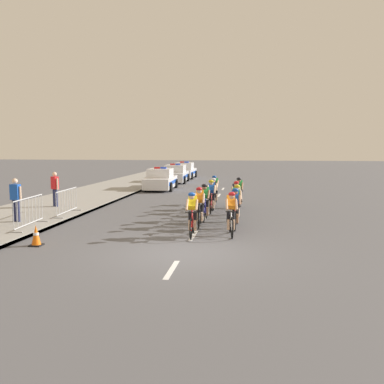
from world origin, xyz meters
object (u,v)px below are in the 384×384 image
Objects in this scene: cyclist_ninth at (213,193)px; spectator_closest at (55,187)px; cyclist_third at (200,206)px; cyclist_fourth at (235,207)px; police_car_third at (184,171)px; crowd_barrier_front at (29,212)px; cyclist_seventh at (211,195)px; police_car_nearest at (161,180)px; cyclist_lead at (192,213)px; cyclist_fifth at (205,201)px; cyclist_eleventh at (215,189)px; spectator_back at (16,197)px; cyclist_tenth at (239,192)px; cyclist_second at (231,213)px; police_car_second at (175,174)px; cyclist_sixth at (236,202)px; traffic_cone_near at (36,236)px; crowd_barrier_middle at (67,202)px; cyclist_eighth at (236,197)px.

spectator_closest reaches higher than cyclist_ninth.
cyclist_third is 1.36m from cyclist_fourth.
crowd_barrier_front is (-1.71, -25.58, -0.03)m from police_car_third.
cyclist_seventh is 10.73m from police_car_nearest.
cyclist_lead is 1.00× the size of cyclist_third.
cyclist_eleventh is at bearing 90.09° from cyclist_fifth.
cyclist_lead is 7.14m from spectator_back.
cyclist_fourth and cyclist_tenth have the same top height.
cyclist_second is 8.37m from spectator_back.
police_car_second is (-4.31, 19.14, -0.11)m from cyclist_third.
cyclist_sixth is (0.01, 1.41, 0.00)m from cyclist_fourth.
police_car_nearest and police_car_third have the same top height.
traffic_cone_near is 0.38× the size of spectator_closest.
cyclist_sixth and cyclist_ninth have the same top height.
police_car_nearest is at bearing 112.84° from cyclist_fourth.
cyclist_fifth is 12.66m from police_car_nearest.
cyclist_fifth is (0.07, 1.31, 0.00)m from cyclist_third.
police_car_third reaches higher than crowd_barrier_middle.
spectator_closest reaches higher than cyclist_lead.
crowd_barrier_middle is (-5.96, -4.82, -0.14)m from cyclist_eleventh.
traffic_cone_near is 7.89m from spectator_closest.
spectator_closest reaches higher than crowd_barrier_middle.
cyclist_third is at bearing -13.29° from crowd_barrier_middle.
police_car_second is at bearing 108.71° from cyclist_eleventh.
police_car_third is (-5.65, 24.30, -0.11)m from cyclist_fourth.
cyclist_eleventh is (-1.28, 6.45, 0.00)m from cyclist_fourth.
cyclist_third is 0.74× the size of crowd_barrier_middle.
cyclist_lead is at bearing -91.93° from cyclist_fifth.
police_car_third is 25.64m from crowd_barrier_front.
spectator_back reaches higher than police_car_nearest.
police_car_second reaches higher than cyclist_eighth.
cyclist_eighth is at bearing -92.53° from cyclist_tenth.
cyclist_eighth is (-0.08, 1.76, 0.00)m from cyclist_sixth.
cyclist_ninth is at bearing -155.34° from cyclist_tenth.
cyclist_ninth is 1.00× the size of cyclist_eleventh.
cyclist_seventh is at bearing 102.73° from cyclist_second.
cyclist_lead and cyclist_eighth have the same top height.
cyclist_ninth reaches higher than traffic_cone_near.
cyclist_lead is at bearing -101.42° from cyclist_tenth.
spectator_back reaches higher than cyclist_second.
police_car_third is 6.89× the size of traffic_cone_near.
cyclist_third and cyclist_tenth have the same top height.
cyclist_second is 7.71m from crowd_barrier_middle.
cyclist_eleventh is at bearing 65.15° from traffic_cone_near.
cyclist_tenth is 15.15m from police_car_second.
spectator_back is at bearing -157.04° from cyclist_eighth.
cyclist_ninth is 8.62m from crowd_barrier_front.
cyclist_fifth is at bearing -0.79° from crowd_barrier_middle.
crowd_barrier_middle is at bearing -141.01° from cyclist_eleventh.
cyclist_fifth is (-1.18, 2.81, 0.00)m from cyclist_second.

